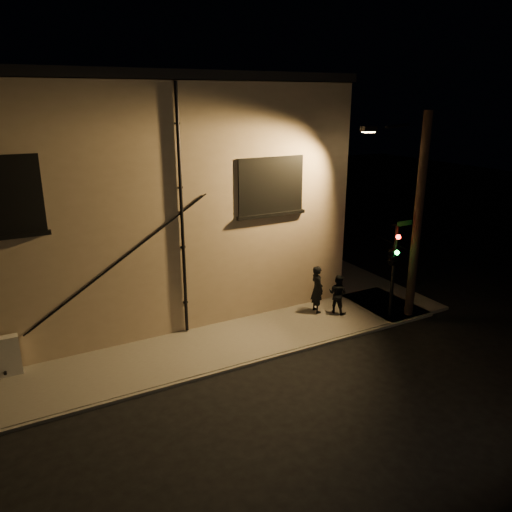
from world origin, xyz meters
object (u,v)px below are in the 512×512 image
pedestrian_a (317,289)px  pedestrian_b (338,294)px  streetlamp_pole (415,214)px  traffic_signal (393,255)px

pedestrian_a → pedestrian_b: size_ratio=1.21×
pedestrian_a → pedestrian_b: bearing=-119.6°
pedestrian_b → streetlamp_pole: (2.22, -1.35, 3.12)m
pedestrian_a → traffic_signal: traffic_signal is taller
traffic_signal → streetlamp_pole: (0.80, -0.11, 1.43)m
pedestrian_a → traffic_signal: (2.05, -1.70, 1.52)m
pedestrian_b → traffic_signal: bearing=-157.4°
pedestrian_b → streetlamp_pole: 4.06m
pedestrian_b → pedestrian_a: bearing=27.8°
traffic_signal → streetlamp_pole: streetlamp_pole is taller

